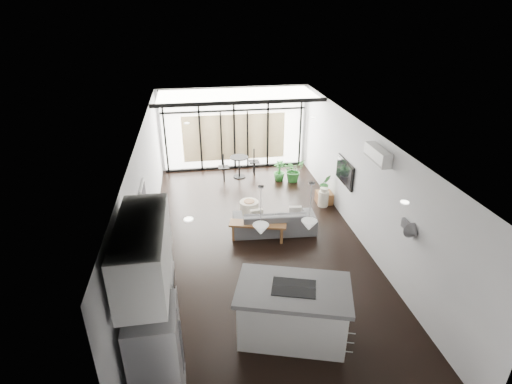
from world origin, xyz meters
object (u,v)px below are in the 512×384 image
object	(u,v)px
pouf	(249,208)
sofa	(274,217)
island	(293,312)
milk_can	(323,197)
tv	(345,172)
fridge	(157,360)
console_bench	(258,231)

from	to	relation	value
pouf	sofa	bearing A→B (deg)	-60.77
island	milk_can	size ratio (longest dim) A/B	3.34
milk_can	tv	bearing A→B (deg)	-65.64
fridge	sofa	distance (m)	5.19
island	console_bench	size ratio (longest dim) A/B	1.37
sofa	fridge	bearing A→B (deg)	63.87
sofa	milk_can	bearing A→B (deg)	-142.17
island	milk_can	distance (m)	5.07
sofa	milk_can	size ratio (longest dim) A/B	3.64
fridge	milk_can	distance (m)	7.05
console_bench	island	bearing A→B (deg)	-73.15
fridge	milk_can	bearing A→B (deg)	52.82
console_bench	sofa	bearing A→B (deg)	49.94
tv	console_bench	bearing A→B (deg)	-161.82
fridge	island	bearing A→B (deg)	23.96
island	fridge	size ratio (longest dim) A/B	1.11
console_bench	tv	bearing A→B (deg)	33.64
fridge	pouf	xyz separation A→B (m)	(2.08, 5.40, -0.65)
pouf	milk_can	distance (m)	2.18
fridge	tv	distance (m)	6.73
sofa	milk_can	world-z (taller)	sofa
island	fridge	distance (m)	2.42
island	fridge	xyz separation A→B (m)	(-2.18, -0.97, 0.34)
island	console_bench	bearing A→B (deg)	108.31
island	tv	size ratio (longest dim) A/B	1.73
fridge	tv	world-z (taller)	fridge
sofa	tv	world-z (taller)	tv
island	milk_can	xyz separation A→B (m)	(2.06, 4.63, -0.24)
console_bench	pouf	world-z (taller)	console_bench
island	sofa	size ratio (longest dim) A/B	0.92
console_bench	tv	world-z (taller)	tv
console_bench	milk_can	distance (m)	2.58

